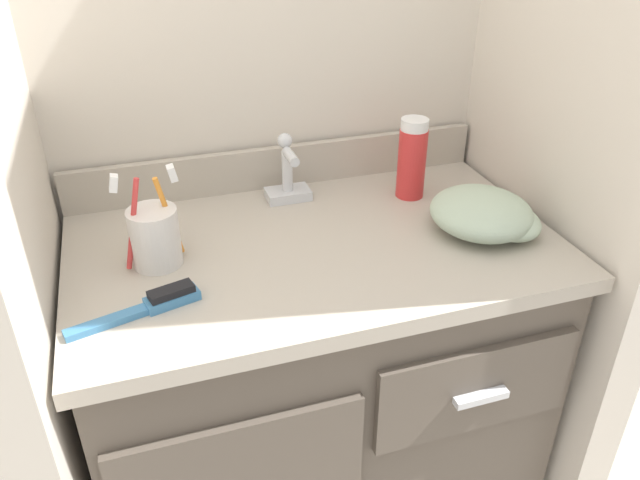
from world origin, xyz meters
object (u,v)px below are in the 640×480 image
toothbrush_cup (155,236)px  hairbrush (153,304)px  shaving_cream_can (412,159)px  hand_towel (487,214)px

toothbrush_cup → hairbrush: size_ratio=0.86×
toothbrush_cup → shaving_cream_can: 0.54m
toothbrush_cup → shaving_cream_can: bearing=11.5°
hairbrush → shaving_cream_can: bearing=8.7°
hand_towel → toothbrush_cup: bearing=173.0°
hairbrush → hand_towel: 0.62m
hand_towel → hairbrush: bearing=-174.4°
toothbrush_cup → hairbrush: (-0.02, -0.13, -0.04)m
toothbrush_cup → hairbrush: toothbrush_cup is taller
hairbrush → toothbrush_cup: bearing=66.2°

